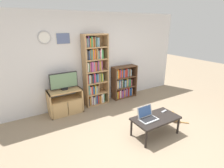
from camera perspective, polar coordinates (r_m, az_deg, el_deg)
name	(u,v)px	position (r m, az deg, el deg)	size (l,w,h in m)	color
ground_plane	(146,140)	(3.84, 11.12, -17.65)	(18.00, 18.00, 0.00)	gray
wall_back	(95,59)	(5.12, -5.67, 7.97)	(5.94, 0.09, 2.60)	silver
tv_stand	(65,102)	(4.80, -14.96, -5.56)	(0.86, 0.45, 0.66)	tan
television	(64,81)	(4.65, -15.44, 0.94)	(0.72, 0.18, 0.45)	black
bookshelf_tall	(94,72)	(4.98, -5.81, 4.00)	(0.69, 0.31, 2.03)	tan
bookshelf_short	(123,83)	(5.61, 3.60, 0.47)	(0.81, 0.30, 1.04)	brown
coffee_table	(156,119)	(3.87, 14.06, -11.12)	(1.00, 0.54, 0.41)	black
laptop	(147,116)	(3.73, 11.35, -10.21)	(0.38, 0.29, 0.26)	#B7BABC
remote_near_laptop	(164,111)	(4.12, 16.61, -8.54)	(0.17, 0.07, 0.02)	#99999E
cat	(174,117)	(4.62, 19.68, -10.09)	(0.35, 0.41, 0.26)	#B78447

